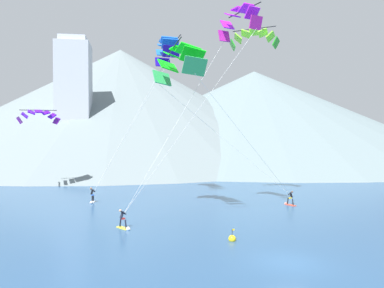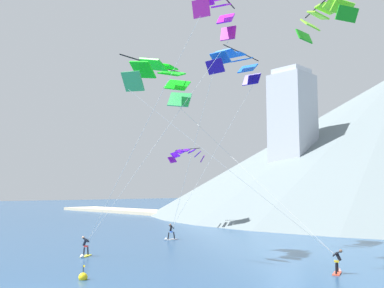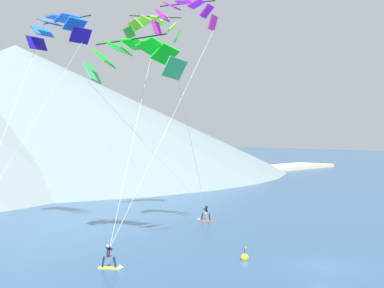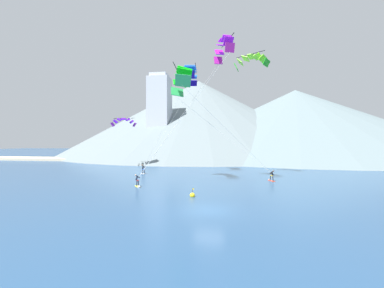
{
  "view_description": "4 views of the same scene",
  "coord_description": "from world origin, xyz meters",
  "px_view_note": "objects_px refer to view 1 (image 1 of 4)",
  "views": [
    {
      "loc": [
        -9.21,
        -21.67,
        7.8
      ],
      "look_at": [
        -3.96,
        14.54,
        6.99
      ],
      "focal_mm": 35.0,
      "sensor_mm": 36.0,
      "label": 1
    },
    {
      "loc": [
        21.75,
        -8.89,
        5.49
      ],
      "look_at": [
        0.26,
        12.03,
        8.73
      ],
      "focal_mm": 40.0,
      "sensor_mm": 36.0,
      "label": 2
    },
    {
      "loc": [
        -31.93,
        -18.38,
        9.18
      ],
      "look_at": [
        -0.97,
        11.65,
        8.08
      ],
      "focal_mm": 50.0,
      "sensor_mm": 36.0,
      "label": 3
    },
    {
      "loc": [
        2.16,
        -22.08,
        5.89
      ],
      "look_at": [
        -3.91,
        14.52,
        5.62
      ],
      "focal_mm": 24.0,
      "sensor_mm": 36.0,
      "label": 4
    }
  ],
  "objects_px": {
    "kitesurfer_near_trail": "(289,201)",
    "parafoil_kite_mid_center": "(238,20)",
    "parafoil_kite_near_lead": "(167,49)",
    "parafoil_kite_distant_high_outer": "(254,37)",
    "kitesurfer_near_lead": "(92,198)",
    "kitesurfer_mid_center": "(124,223)",
    "race_marker_buoy": "(232,239)",
    "parafoil_kite_near_trail": "(180,61)",
    "parafoil_kite_distant_low_drift": "(39,115)"
  },
  "relations": [
    {
      "from": "parafoil_kite_distant_low_drift",
      "to": "parafoil_kite_mid_center",
      "type": "bearing_deg",
      "value": -39.5
    },
    {
      "from": "parafoil_kite_near_lead",
      "to": "parafoil_kite_distant_high_outer",
      "type": "relative_size",
      "value": 2.97
    },
    {
      "from": "parafoil_kite_distant_low_drift",
      "to": "race_marker_buoy",
      "type": "xyz_separation_m",
      "value": [
        20.76,
        -28.47,
        -10.53
      ]
    },
    {
      "from": "parafoil_kite_near_lead",
      "to": "parafoil_kite_distant_high_outer",
      "type": "distance_m",
      "value": 10.83
    },
    {
      "from": "kitesurfer_near_lead",
      "to": "parafoil_kite_near_lead",
      "type": "height_order",
      "value": "parafoil_kite_near_lead"
    },
    {
      "from": "parafoil_kite_near_trail",
      "to": "parafoil_kite_distant_low_drift",
      "type": "height_order",
      "value": "parafoil_kite_near_trail"
    },
    {
      "from": "kitesurfer_near_trail",
      "to": "parafoil_kite_near_lead",
      "type": "distance_m",
      "value": 23.0
    },
    {
      "from": "kitesurfer_mid_center",
      "to": "parafoil_kite_mid_center",
      "type": "distance_m",
      "value": 22.01
    },
    {
      "from": "race_marker_buoy",
      "to": "parafoil_kite_distant_low_drift",
      "type": "bearing_deg",
      "value": 126.09
    },
    {
      "from": "parafoil_kite_mid_center",
      "to": "parafoil_kite_distant_high_outer",
      "type": "bearing_deg",
      "value": 63.45
    },
    {
      "from": "kitesurfer_near_lead",
      "to": "parafoil_kite_mid_center",
      "type": "bearing_deg",
      "value": -30.31
    },
    {
      "from": "parafoil_kite_near_trail",
      "to": "parafoil_kite_mid_center",
      "type": "height_order",
      "value": "parafoil_kite_mid_center"
    },
    {
      "from": "parafoil_kite_mid_center",
      "to": "parafoil_kite_distant_high_outer",
      "type": "xyz_separation_m",
      "value": [
        4.41,
        8.82,
        0.79
      ]
    },
    {
      "from": "parafoil_kite_distant_high_outer",
      "to": "kitesurfer_near_trail",
      "type": "bearing_deg",
      "value": -59.75
    },
    {
      "from": "kitesurfer_mid_center",
      "to": "parafoil_kite_distant_high_outer",
      "type": "relative_size",
      "value": 0.29
    },
    {
      "from": "parafoil_kite_distant_high_outer",
      "to": "parafoil_kite_distant_low_drift",
      "type": "xyz_separation_m",
      "value": [
        -28.05,
        10.67,
        -9.24
      ]
    },
    {
      "from": "parafoil_kite_near_lead",
      "to": "parafoil_kite_mid_center",
      "type": "bearing_deg",
      "value": -57.27
    },
    {
      "from": "kitesurfer_mid_center",
      "to": "kitesurfer_near_lead",
      "type": "bearing_deg",
      "value": 107.6
    },
    {
      "from": "kitesurfer_near_trail",
      "to": "kitesurfer_mid_center",
      "type": "height_order",
      "value": "kitesurfer_mid_center"
    },
    {
      "from": "kitesurfer_near_lead",
      "to": "parafoil_kite_near_lead",
      "type": "bearing_deg",
      "value": 6.06
    },
    {
      "from": "kitesurfer_mid_center",
      "to": "race_marker_buoy",
      "type": "xyz_separation_m",
      "value": [
        8.07,
        -4.78,
        -0.36
      ]
    },
    {
      "from": "kitesurfer_mid_center",
      "to": "parafoil_kite_distant_low_drift",
      "type": "xyz_separation_m",
      "value": [
        -12.69,
        23.7,
        10.18
      ]
    },
    {
      "from": "parafoil_kite_near_lead",
      "to": "kitesurfer_mid_center",
      "type": "bearing_deg",
      "value": -108.54
    },
    {
      "from": "kitesurfer_near_trail",
      "to": "parafoil_kite_near_lead",
      "type": "bearing_deg",
      "value": 157.44
    },
    {
      "from": "kitesurfer_near_lead",
      "to": "parafoil_kite_distant_high_outer",
      "type": "distance_m",
      "value": 27.46
    },
    {
      "from": "kitesurfer_near_trail",
      "to": "parafoil_kite_distant_high_outer",
      "type": "height_order",
      "value": "parafoil_kite_distant_high_outer"
    },
    {
      "from": "parafoil_kite_near_lead",
      "to": "parafoil_kite_distant_high_outer",
      "type": "height_order",
      "value": "parafoil_kite_distant_high_outer"
    },
    {
      "from": "kitesurfer_near_lead",
      "to": "kitesurfer_near_trail",
      "type": "relative_size",
      "value": 1.04
    },
    {
      "from": "kitesurfer_near_trail",
      "to": "parafoil_kite_distant_low_drift",
      "type": "distance_m",
      "value": 35.82
    },
    {
      "from": "parafoil_kite_distant_high_outer",
      "to": "race_marker_buoy",
      "type": "xyz_separation_m",
      "value": [
        -7.29,
        -17.8,
        -19.77
      ]
    },
    {
      "from": "kitesurfer_near_trail",
      "to": "race_marker_buoy",
      "type": "relative_size",
      "value": 1.73
    },
    {
      "from": "parafoil_kite_mid_center",
      "to": "kitesurfer_near_lead",
      "type": "bearing_deg",
      "value": 149.69
    },
    {
      "from": "kitesurfer_near_trail",
      "to": "kitesurfer_mid_center",
      "type": "xyz_separation_m",
      "value": [
        -18.05,
        -8.41,
        0.03
      ]
    },
    {
      "from": "parafoil_kite_near_trail",
      "to": "parafoil_kite_distant_low_drift",
      "type": "bearing_deg",
      "value": 131.96
    },
    {
      "from": "parafoil_kite_distant_low_drift",
      "to": "parafoil_kite_near_trail",
      "type": "bearing_deg",
      "value": -48.04
    },
    {
      "from": "parafoil_kite_near_lead",
      "to": "parafoil_kite_distant_low_drift",
      "type": "distance_m",
      "value": 21.34
    },
    {
      "from": "parafoil_kite_near_trail",
      "to": "race_marker_buoy",
      "type": "relative_size",
      "value": 15.01
    },
    {
      "from": "kitesurfer_near_lead",
      "to": "parafoil_kite_near_trail",
      "type": "height_order",
      "value": "parafoil_kite_near_trail"
    },
    {
      "from": "kitesurfer_near_lead",
      "to": "parafoil_kite_mid_center",
      "type": "relative_size",
      "value": 0.1
    },
    {
      "from": "kitesurfer_near_trail",
      "to": "parafoil_kite_mid_center",
      "type": "distance_m",
      "value": 20.4
    },
    {
      "from": "race_marker_buoy",
      "to": "parafoil_kite_mid_center",
      "type": "bearing_deg",
      "value": 72.19
    },
    {
      "from": "kitesurfer_mid_center",
      "to": "parafoil_kite_near_lead",
      "type": "height_order",
      "value": "parafoil_kite_near_lead"
    },
    {
      "from": "parafoil_kite_near_lead",
      "to": "kitesurfer_near_trail",
      "type": "bearing_deg",
      "value": -22.56
    },
    {
      "from": "kitesurfer_mid_center",
      "to": "parafoil_kite_distant_high_outer",
      "type": "distance_m",
      "value": 27.97
    },
    {
      "from": "kitesurfer_near_lead",
      "to": "parafoil_kite_distant_low_drift",
      "type": "xyz_separation_m",
      "value": [
        -8.56,
        10.67,
        10.11
      ]
    },
    {
      "from": "kitesurfer_near_lead",
      "to": "kitesurfer_near_trail",
      "type": "height_order",
      "value": "kitesurfer_near_lead"
    },
    {
      "from": "parafoil_kite_mid_center",
      "to": "parafoil_kite_distant_high_outer",
      "type": "distance_m",
      "value": 9.89
    },
    {
      "from": "parafoil_kite_mid_center",
      "to": "parafoil_kite_distant_low_drift",
      "type": "bearing_deg",
      "value": 140.5
    },
    {
      "from": "race_marker_buoy",
      "to": "parafoil_kite_near_lead",
      "type": "bearing_deg",
      "value": 100.24
    },
    {
      "from": "parafoil_kite_near_lead",
      "to": "parafoil_kite_near_trail",
      "type": "height_order",
      "value": "parafoil_kite_near_lead"
    }
  ]
}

